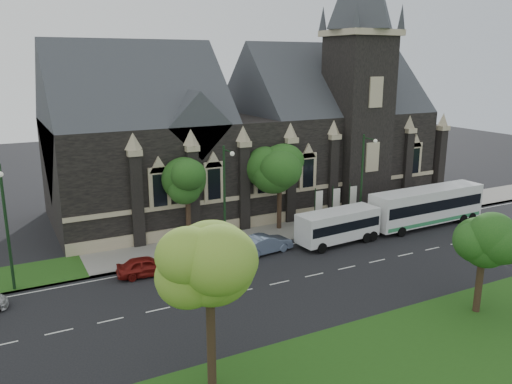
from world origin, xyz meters
TOP-DOWN VIEW (x-y plane):
  - ground at (0.00, 0.00)m, footprint 160.00×160.00m
  - sidewalk at (0.00, 9.50)m, footprint 80.00×5.00m
  - museum at (5.12, 18.78)m, footprint 40.00×17.70m
  - tree_park_near at (-11.77, -8.77)m, footprint 4.42×4.42m
  - tree_park_east at (6.18, -9.32)m, footprint 3.40×3.40m
  - tree_walk_right at (3.21, 10.71)m, footprint 4.08×4.08m
  - tree_walk_left at (-5.80, 10.70)m, footprint 3.91×3.91m
  - street_lamp_near at (10.00, 7.09)m, footprint 0.36×1.88m
  - street_lamp_mid at (-4.00, 7.09)m, footprint 0.36×1.88m
  - street_lamp_far at (-20.00, 7.09)m, footprint 0.36×1.88m
  - banner_flag_left at (6.29, 9.00)m, footprint 0.90×0.10m
  - banner_flag_center at (8.29, 9.00)m, footprint 0.90×0.10m
  - banner_flag_right at (10.29, 9.00)m, footprint 0.90×0.10m
  - tour_coach at (16.22, 5.00)m, footprint 12.58×3.13m
  - shuttle_bus at (5.64, 4.83)m, footprint 7.80×3.14m
  - box_trailer at (-5.29, 5.32)m, footprint 2.98×1.75m
  - sedan at (-1.08, 5.73)m, footprint 4.94×2.28m
  - car_far_red at (-11.12, 5.71)m, footprint 4.47×2.14m

SIDE VIEW (x-z plane):
  - ground at x=0.00m, z-range 0.00..0.00m
  - sidewalk at x=0.00m, z-range 0.00..0.15m
  - car_far_red at x=-11.12m, z-range 0.00..1.47m
  - sedan at x=-1.08m, z-range 0.00..1.57m
  - box_trailer at x=-5.29m, z-range 0.11..1.69m
  - shuttle_bus at x=5.64m, z-range 0.23..3.18m
  - tour_coach at x=16.22m, z-range 0.16..3.81m
  - banner_flag_left at x=6.29m, z-range 0.38..4.38m
  - banner_flag_center at x=8.29m, z-range 0.38..4.38m
  - banner_flag_right at x=10.29m, z-range 0.38..4.38m
  - tree_park_east at x=6.18m, z-range 1.48..7.76m
  - street_lamp_near at x=10.00m, z-range 0.61..9.61m
  - street_lamp_mid at x=-4.00m, z-range 0.61..9.61m
  - street_lamp_far at x=-20.00m, z-range 0.61..9.61m
  - tree_walk_left at x=-5.80m, z-range 1.91..9.55m
  - tree_walk_right at x=3.21m, z-range 1.92..9.72m
  - tree_park_near at x=-11.77m, z-range 2.14..10.70m
  - museum at x=5.12m, z-range -6.78..23.12m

